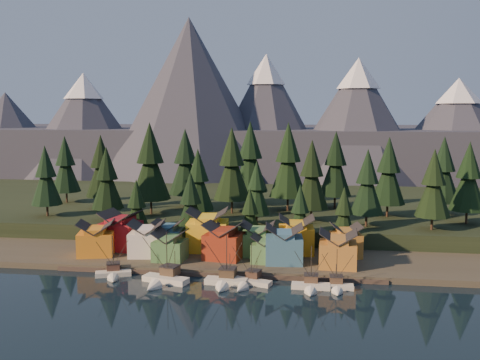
# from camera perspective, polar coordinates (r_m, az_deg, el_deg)

# --- Properties ---
(ground) EXTENTS (500.00, 500.00, 0.00)m
(ground) POSITION_cam_1_polar(r_m,az_deg,el_deg) (115.78, -3.92, -12.48)
(ground) COLOR black
(ground) RESTS_ON ground
(shore_strip) EXTENTS (400.00, 50.00, 1.50)m
(shore_strip) POSITION_cam_1_polar(r_m,az_deg,el_deg) (153.24, -0.82, -7.26)
(shore_strip) COLOR #3E392D
(shore_strip) RESTS_ON ground
(hillside) EXTENTS (420.00, 100.00, 6.00)m
(hillside) POSITION_cam_1_polar(r_m,az_deg,el_deg) (201.21, 1.36, -3.13)
(hillside) COLOR black
(hillside) RESTS_ON ground
(dock) EXTENTS (80.00, 4.00, 1.00)m
(dock) POSITION_cam_1_polar(r_m,az_deg,el_deg) (130.99, -2.41, -9.89)
(dock) COLOR #4C3F36
(dock) RESTS_ON ground
(mountain_ridge) EXTENTS (560.00, 190.00, 90.00)m
(mountain_ridge) POSITION_cam_1_polar(r_m,az_deg,el_deg) (321.66, 3.17, 4.84)
(mountain_ridge) COLOR #434556
(mountain_ridge) RESTS_ON ground
(boat_1) EXTENTS (9.13, 9.66, 10.82)m
(boat_1) POSITION_cam_1_polar(r_m,az_deg,el_deg) (132.47, -13.38, -9.15)
(boat_1) COLOR beige
(boat_1) RESTS_ON ground
(boat_2) EXTENTS (11.63, 12.18, 12.94)m
(boat_2) POSITION_cam_1_polar(r_m,az_deg,el_deg) (125.27, -8.25, -9.82)
(boat_2) COLOR silver
(boat_2) RESTS_ON ground
(boat_3) EXTENTS (10.03, 10.80, 12.57)m
(boat_3) POSITION_cam_1_polar(r_m,az_deg,el_deg) (122.82, -1.61, -10.07)
(boat_3) COLOR silver
(boat_3) RESTS_ON ground
(boat_4) EXTENTS (10.50, 10.95, 10.55)m
(boat_4) POSITION_cam_1_polar(r_m,az_deg,el_deg) (123.08, 0.88, -10.33)
(boat_4) COLOR beige
(boat_4) RESTS_ON ground
(boat_5) EXTENTS (8.83, 9.61, 10.66)m
(boat_5) POSITION_cam_1_polar(r_m,az_deg,el_deg) (121.02, 7.57, -10.61)
(boat_5) COLOR silver
(boat_5) RESTS_ON ground
(boat_6) EXTENTS (7.74, 8.42, 9.91)m
(boat_6) POSITION_cam_1_polar(r_m,az_deg,el_deg) (121.82, 10.29, -10.59)
(boat_6) COLOR silver
(boat_6) RESTS_ON ground
(house_front_0) EXTENTS (10.79, 10.43, 8.98)m
(house_front_0) POSITION_cam_1_polar(r_m,az_deg,el_deg) (146.92, -15.12, -5.94)
(house_front_0) COLOR orange
(house_front_0) RESTS_ON shore_strip
(house_front_1) EXTENTS (9.87, 9.56, 9.19)m
(house_front_1) POSITION_cam_1_polar(r_m,az_deg,el_deg) (143.36, -9.90, -6.08)
(house_front_1) COLOR silver
(house_front_1) RESTS_ON shore_strip
(house_front_2) EXTENTS (8.33, 8.38, 7.58)m
(house_front_2) POSITION_cam_1_polar(r_m,az_deg,el_deg) (138.43, -7.48, -6.87)
(house_front_2) COLOR #43753F
(house_front_2) RESTS_ON shore_strip
(house_front_3) EXTENTS (10.58, 10.22, 9.44)m
(house_front_3) POSITION_cam_1_polar(r_m,az_deg,el_deg) (138.51, -1.74, -6.39)
(house_front_3) COLOR maroon
(house_front_3) RESTS_ON shore_strip
(house_front_4) EXTENTS (7.36, 7.86, 6.98)m
(house_front_4) POSITION_cam_1_polar(r_m,az_deg,el_deg) (135.91, 2.80, -7.22)
(house_front_4) COLOR #4B7D44
(house_front_4) RESTS_ON shore_strip
(house_front_5) EXTENTS (9.76, 9.00, 9.59)m
(house_front_5) POSITION_cam_1_polar(r_m,az_deg,el_deg) (135.03, 4.73, -6.73)
(house_front_5) COLOR #386885
(house_front_5) RESTS_ON shore_strip
(house_front_6) EXTENTS (9.22, 8.74, 8.92)m
(house_front_6) POSITION_cam_1_polar(r_m,az_deg,el_deg) (133.42, 10.40, -7.15)
(house_front_6) COLOR #AF722D
(house_front_6) RESTS_ON shore_strip
(house_back_0) EXTENTS (10.92, 10.60, 10.53)m
(house_back_0) POSITION_cam_1_polar(r_m,az_deg,el_deg) (151.74, -12.60, -5.14)
(house_back_0) COLOR maroon
(house_back_0) RESTS_ON shore_strip
(house_back_1) EXTENTS (7.80, 7.89, 8.57)m
(house_back_1) POSITION_cam_1_polar(r_m,az_deg,el_deg) (146.74, -7.65, -5.86)
(house_back_1) COLOR #376782
(house_back_1) RESTS_ON shore_strip
(house_back_2) EXTENTS (11.55, 10.75, 11.45)m
(house_back_2) POSITION_cam_1_polar(r_m,az_deg,el_deg) (146.82, -3.46, -5.20)
(house_back_2) COLOR yellow
(house_back_2) RESTS_ON shore_strip
(house_back_3) EXTENTS (8.75, 7.79, 8.84)m
(house_back_3) POSITION_cam_1_polar(r_m,az_deg,el_deg) (141.61, 1.91, -6.21)
(house_back_3) COLOR #518246
(house_back_3) RESTS_ON shore_strip
(house_back_4) EXTENTS (9.88, 9.54, 10.02)m
(house_back_4) POSITION_cam_1_polar(r_m,az_deg,el_deg) (144.48, 6.02, -5.73)
(house_back_4) COLOR gold
(house_back_4) RESTS_ON shore_strip
(house_back_5) EXTENTS (8.62, 8.70, 8.49)m
(house_back_5) POSITION_cam_1_polar(r_m,az_deg,el_deg) (143.43, 11.25, -6.26)
(house_back_5) COLOR #A7722B
(house_back_5) RESTS_ON shore_strip
(tree_hill_0) EXTENTS (9.78, 9.78, 22.78)m
(tree_hill_0) POSITION_cam_1_polar(r_m,az_deg,el_deg) (181.04, -20.00, 0.24)
(tree_hill_0) COLOR #332319
(tree_hill_0) RESTS_ON hillside
(tree_hill_1) EXTENTS (10.99, 10.99, 25.60)m
(tree_hill_1) POSITION_cam_1_polar(r_m,az_deg,el_deg) (190.16, -14.56, 1.22)
(tree_hill_1) COLOR #332319
(tree_hill_1) RESTS_ON hillside
(tree_hill_2) EXTENTS (9.80, 9.80, 22.83)m
(tree_hill_2) POSITION_cam_1_polar(r_m,az_deg,el_deg) (168.16, -14.00, -0.03)
(tree_hill_2) COLOR #332319
(tree_hill_2) RESTS_ON hillside
(tree_hill_3) EXTENTS (12.90, 12.90, 30.04)m
(tree_hill_3) POSITION_cam_1_polar(r_m,az_deg,el_deg) (175.60, -9.55, 1.67)
(tree_hill_3) COLOR #332319
(tree_hill_3) RESTS_ON hillside
(tree_hill_4) EXTENTS (11.87, 11.87, 27.65)m
(tree_hill_4) POSITION_cam_1_polar(r_m,az_deg,el_deg) (187.95, -5.84, 1.69)
(tree_hill_4) COLOR #332319
(tree_hill_4) RESTS_ON hillside
(tree_hill_5) EXTENTS (9.59, 9.59, 22.34)m
(tree_hill_5) POSITION_cam_1_polar(r_m,az_deg,el_deg) (161.81, -4.49, -0.21)
(tree_hill_5) COLOR #332319
(tree_hill_5) RESTS_ON hillside
(tree_hill_6) EXTENTS (12.21, 12.21, 28.44)m
(tree_hill_6) POSITION_cam_1_polar(r_m,az_deg,el_deg) (174.61, -0.88, 1.45)
(tree_hill_6) COLOR #332319
(tree_hill_6) RESTS_ON hillside
(tree_hill_7) EXTENTS (8.15, 8.15, 18.98)m
(tree_hill_7) POSITION_cam_1_polar(r_m,az_deg,el_deg) (157.20, 1.78, -1.08)
(tree_hill_7) COLOR #332319
(tree_hill_7) RESTS_ON hillside
(tree_hill_8) EXTENTS (12.84, 12.84, 29.92)m
(tree_hill_8) POSITION_cam_1_polar(r_m,az_deg,el_deg) (179.65, 5.15, 1.84)
(tree_hill_8) COLOR #332319
(tree_hill_8) RESTS_ON hillside
(tree_hill_9) EXTENTS (10.75, 10.75, 25.04)m
(tree_hill_9) POSITION_cam_1_polar(r_m,az_deg,el_deg) (162.81, 7.66, 0.32)
(tree_hill_9) COLOR #332319
(tree_hill_9) RESTS_ON hillside
(tree_hill_10) EXTENTS (11.54, 11.54, 26.88)m
(tree_hill_10) POSITION_cam_1_polar(r_m,az_deg,el_deg) (187.70, 10.16, 1.47)
(tree_hill_10) COLOR #332319
(tree_hill_10) RESTS_ON hillside
(tree_hill_11) EXTENTS (9.76, 9.76, 22.75)m
(tree_hill_11) POSITION_cam_1_polar(r_m,az_deg,el_deg) (158.74, 13.42, -0.45)
(tree_hill_11) COLOR #332319
(tree_hill_11) RESTS_ON hillside
(tree_hill_12) EXTENTS (10.98, 10.98, 25.58)m
(tree_hill_12) POSITION_cam_1_polar(r_m,az_deg,el_deg) (175.26, 15.55, 0.70)
(tree_hill_12) COLOR #332319
(tree_hill_12) RESTS_ON hillside
(tree_hill_13) EXTENTS (9.90, 9.90, 23.07)m
(tree_hill_13) POSITION_cam_1_polar(r_m,az_deg,el_deg) (159.51, 19.94, -0.58)
(tree_hill_13) COLOR #332319
(tree_hill_13) RESTS_ON hillside
(tree_hill_14) EXTENTS (10.97, 10.97, 25.56)m
(tree_hill_14) POSITION_cam_1_polar(r_m,az_deg,el_deg) (184.35, 20.86, 0.79)
(tree_hill_14) COLOR #332319
(tree_hill_14) RESTS_ON hillside
(tree_hill_15) EXTENTS (12.92, 12.92, 30.10)m
(tree_hill_15) POSITION_cam_1_polar(r_m,az_deg,el_deg) (190.75, 1.10, 2.21)
(tree_hill_15) COLOR #332319
(tree_hill_15) RESTS_ON hillside
(tree_hill_16) EXTENTS (10.61, 10.61, 24.71)m
(tree_hill_16) POSITION_cam_1_polar(r_m,az_deg,el_deg) (206.68, -18.12, 1.41)
(tree_hill_16) COLOR #332319
(tree_hill_16) RESTS_ON hillside
(tree_hill_17) EXTENTS (10.59, 10.59, 24.66)m
(tree_hill_17) POSITION_cam_1_polar(r_m,az_deg,el_deg) (171.88, 23.18, 0.09)
(tree_hill_17) COLOR #332319
(tree_hill_17) RESTS_ON hillside
(tree_shore_0) EXTENTS (7.94, 7.94, 18.50)m
(tree_shore_0) POSITION_cam_1_polar(r_m,az_deg,el_deg) (157.58, -10.95, -2.95)
(tree_shore_0) COLOR #332319
(tree_shore_0) RESTS_ON shore_strip
(tree_shore_1) EXTENTS (9.03, 9.03, 21.03)m
(tree_shore_1) POSITION_cam_1_polar(r_m,az_deg,el_deg) (152.94, -5.28, -2.62)
(tree_shore_1) COLOR #332319
(tree_shore_1) RESTS_ON shore_strip
(tree_shore_2) EXTENTS (7.11, 7.11, 16.57)m
(tree_shore_2) POSITION_cam_1_polar(r_m,az_deg,el_deg) (150.43, 1.06, -3.70)
(tree_shore_2) COLOR #332319
(tree_shore_2) RESTS_ON shore_strip
(tree_shore_3) EXTENTS (7.68, 7.68, 17.89)m
(tree_shore_3) POSITION_cam_1_polar(r_m,az_deg,el_deg) (149.29, 6.41, -3.55)
(tree_shore_3) COLOR #332319
(tree_shore_3) RESTS_ON shore_strip
(tree_shore_4) EXTENTS (7.54, 7.54, 17.55)m
(tree_shore_4) POSITION_cam_1_polar(r_m,az_deg,el_deg) (149.51, 11.02, -3.69)
(tree_shore_4) COLOR #332319
(tree_shore_4) RESTS_ON shore_strip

